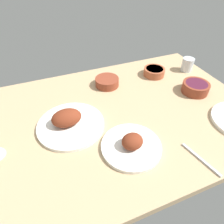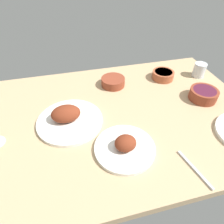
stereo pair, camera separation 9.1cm
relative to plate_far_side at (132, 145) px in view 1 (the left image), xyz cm
name	(u,v)px [view 1 (the left image)]	position (x,y,z in cm)	size (l,w,h in cm)	color
dining_table	(112,118)	(-0.09, 20.90, -3.84)	(140.00, 90.00, 4.00)	tan
plate_far_side	(132,145)	(0.00, 0.00, 0.00)	(24.13, 24.13, 7.37)	white
plate_center_main	(69,122)	(-20.27, 21.26, 0.56)	(29.66, 29.66, 8.61)	white
bowl_pasta	(107,82)	(6.66, 45.50, 0.69)	(13.31, 13.31, 4.59)	brown
bowl_potatoes	(154,72)	(37.24, 45.27, 0.73)	(12.60, 12.60, 4.67)	#A35133
bowl_onions	(195,87)	(48.82, 21.86, 1.18)	(14.07, 14.07, 5.55)	brown
water_tumbler	(187,65)	(59.48, 42.76, 2.26)	(7.05, 7.05, 8.20)	silver
fork_loose	(201,159)	(21.85, -14.83, -1.44)	(17.42, 0.90, 0.80)	silver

